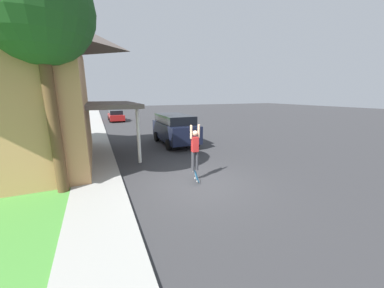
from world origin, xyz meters
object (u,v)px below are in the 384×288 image
Objects in this scene: car_down_street at (116,116)px; skateboard at (196,176)px; suv_parked at (175,128)px; skateboarder at (195,147)px; lawn_tree_near at (37,10)px.

skateboard is (0.99, -22.48, -0.43)m from car_down_street.
suv_parked is 6.89m from skateboard.
skateboard is at bearing -96.25° from skateboarder.
skateboarder is at bearing -10.20° from lawn_tree_near.
suv_parked is at bearing 42.25° from lawn_tree_near.
car_down_street is at bearing 92.53° from skateboard.
suv_parked is (6.22, 5.65, -4.70)m from lawn_tree_near.
skateboarder is (4.73, -0.85, -4.45)m from lawn_tree_near.
lawn_tree_near is 6.55m from skateboarder.
lawn_tree_near is at bearing -99.83° from car_down_street.
skateboarder reaches higher than suv_parked.
lawn_tree_near reaches higher than skateboarder.
lawn_tree_near reaches higher than suv_parked.
skateboarder is at bearing -87.41° from car_down_street.
car_down_street is (3.72, 21.47, -5.13)m from lawn_tree_near.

